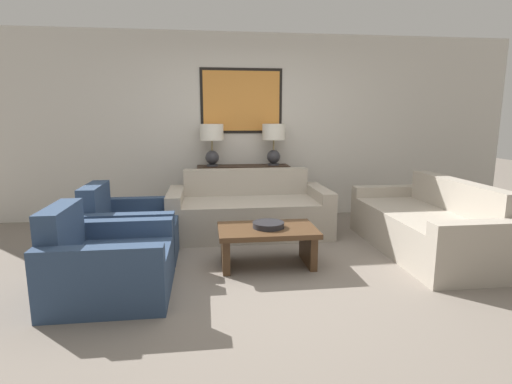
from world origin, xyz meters
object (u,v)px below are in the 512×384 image
Objects in this scene: table_lamp_left at (212,139)px; decorative_bowl at (268,225)px; table_lamp_right at (274,138)px; couch_by_back_wall at (249,212)px; coffee_table at (267,238)px; armchair_near_camera at (107,265)px; console_table at (243,193)px; armchair_near_back_wall at (130,231)px; couch_by_side at (427,227)px.

table_lamp_left is 1.87× the size of decorative_bowl.
couch_by_back_wall is (-0.44, -0.72, -0.90)m from table_lamp_right.
armchair_near_camera is (-1.43, -0.51, -0.02)m from coffee_table.
console_table reaches higher than coffee_table.
armchair_near_camera is at bearing -111.24° from table_lamp_left.
couch_by_back_wall is 2.13× the size of armchair_near_back_wall.
table_lamp_left is 0.62× the size of armchair_near_camera.
table_lamp_left is 0.60× the size of coffee_table.
couch_by_back_wall reaches higher than armchair_near_camera.
console_table is at bearing 0.00° from table_lamp_left.
table_lamp_right is at bearing 0.00° from table_lamp_left.
console_table is 0.73m from couch_by_back_wall.
armchair_near_back_wall is at bearing 174.68° from couch_by_side.
couch_by_back_wall is 1.00× the size of couch_by_side.
couch_by_back_wall is at bearing 50.61° from armchair_near_camera.
couch_by_side is (2.32, -1.66, -0.90)m from table_lamp_left.
couch_by_back_wall is (0.00, -0.72, -0.12)m from console_table.
armchair_near_back_wall is at bearing 160.28° from coffee_table.
decorative_bowl is at bearing -173.56° from couch_by_side.
console_table is 0.89m from table_lamp_left.
decorative_bowl is (0.07, -1.15, 0.14)m from couch_by_back_wall.
coffee_table is 1.03× the size of armchair_near_camera.
table_lamp_right is at bearing 58.56° from couch_by_back_wall.
coffee_table is at bearing -75.03° from table_lamp_left.
armchair_near_back_wall reaches higher than decorative_bowl.
couch_by_side is (1.44, -1.66, -0.90)m from table_lamp_right.
table_lamp_right is (0.88, 0.00, 0.00)m from table_lamp_left.
armchair_near_camera is (-1.81, -2.38, -0.91)m from table_lamp_right.
decorative_bowl is (0.01, 0.00, 0.14)m from coffee_table.
table_lamp_left is at bearing 180.00° from table_lamp_right.
armchair_near_camera is (-0.93, -2.38, -0.91)m from table_lamp_left.
decorative_bowl is at bearing -74.66° from table_lamp_left.
table_lamp_left is at bearing 104.97° from coffee_table.
table_lamp_left is at bearing -180.00° from console_table.
console_table is 2.75m from armchair_near_camera.
couch_by_back_wall is at bearing 153.39° from couch_by_side.
table_lamp_right is at bearing 130.97° from couch_by_side.
couch_by_back_wall and couch_by_side have the same top height.
coffee_table is at bearing -19.72° from armchair_near_back_wall.
table_lamp_right is 2.05m from decorative_bowl.
table_lamp_left is 1.23m from couch_by_back_wall.
coffee_table is (0.06, -1.15, 0.00)m from couch_by_back_wall.
armchair_near_back_wall is (-0.93, -1.36, -0.91)m from table_lamp_left.
couch_by_side is 2.06× the size of coffee_table.
console_table reaches higher than decorative_bowl.
console_table is 2.22× the size of table_lamp_right.
couch_by_side is at bearing 12.48° from armchair_near_camera.
console_table is 4.16× the size of decorative_bowl.
table_lamp_right reaches higher than couch_by_side.
couch_by_side reaches higher than armchair_near_camera.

